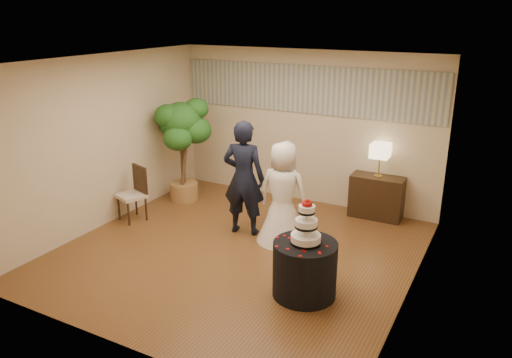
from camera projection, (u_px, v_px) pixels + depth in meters
The scene contains 15 objects.
floor at pixel (238, 252), 7.49m from camera, with size 5.00×5.00×0.00m, color brown.
ceiling at pixel (235, 61), 6.59m from camera, with size 5.00×5.00×0.00m, color white.
wall_back at pixel (305, 128), 9.13m from camera, with size 5.00×0.06×2.80m, color beige.
wall_front at pixel (110, 227), 4.95m from camera, with size 5.00×0.06×2.80m, color beige.
wall_left at pixel (104, 142), 8.15m from camera, with size 0.06×5.00×2.80m, color beige.
wall_right at pixel (418, 191), 5.92m from camera, with size 0.06×5.00×2.80m, color beige.
mural_border at pixel (306, 89), 8.88m from camera, with size 4.90×0.02×0.85m, color #999F8F.
groom at pixel (244, 178), 7.86m from camera, with size 0.68×0.44×1.86m, color black.
bride at pixel (283, 192), 7.61m from camera, with size 0.81×0.81×1.60m, color white.
cake_table at pixel (305, 269), 6.25m from camera, with size 0.81×0.81×0.72m, color black.
wedding_cake at pixel (306, 221), 6.04m from camera, with size 0.38×0.38×0.58m, color white, non-canonical shape.
console at pixel (376, 197), 8.63m from camera, with size 0.90×0.40×0.75m, color black.
table_lamp at pixel (380, 160), 8.41m from camera, with size 0.31×0.31×0.58m, color beige, non-canonical shape.
ficus_tree at pixel (182, 150), 9.23m from camera, with size 0.94×0.94×1.98m, color #225B1C, non-canonical shape.
side_chair at pixel (131, 194), 8.47m from camera, with size 0.43×0.45×0.94m, color black, non-canonical shape.
Camera 1 is at (3.41, -5.82, 3.44)m, focal length 35.00 mm.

